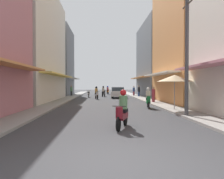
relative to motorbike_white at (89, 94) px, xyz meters
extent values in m
plane|color=#38383A|center=(2.28, -5.39, -0.50)|extent=(107.20, 107.20, 0.00)
cube|color=gray|center=(-2.41, -5.39, -0.44)|extent=(1.65, 56.73, 0.12)
cube|color=#9E9991|center=(6.97, -5.39, -0.44)|extent=(1.65, 56.73, 0.12)
cube|color=#D88C4C|center=(-2.74, -20.52, 2.30)|extent=(1.10, 11.22, 0.12)
cube|color=silver|center=(-6.24, -6.62, 5.43)|extent=(6.00, 13.80, 11.86)
cube|color=#EFD159|center=(-2.74, -6.62, 2.30)|extent=(1.10, 12.42, 0.12)
cube|color=slate|center=(-6.24, 5.77, 4.94)|extent=(6.00, 8.99, 10.89)
cube|color=silver|center=(-2.74, 5.77, 2.30)|extent=(1.10, 8.09, 0.12)
cube|color=#D88C4C|center=(10.79, -9.89, 7.10)|extent=(6.00, 9.92, 15.21)
cube|color=silver|center=(7.29, -9.89, 2.30)|extent=(1.10, 8.93, 0.12)
cube|color=slate|center=(10.79, 1.24, 4.83)|extent=(6.00, 11.52, 10.67)
cube|color=#D88C4C|center=(7.29, 1.24, 2.30)|extent=(1.10, 10.37, 0.12)
cylinder|color=black|center=(-0.03, 0.57, -0.22)|extent=(0.11, 0.56, 0.56)
cylinder|color=black|center=(0.03, -0.68, -0.22)|extent=(0.11, 0.56, 0.56)
cube|color=silver|center=(0.00, -0.10, 0.00)|extent=(0.32, 1.01, 0.24)
cube|color=black|center=(0.01, -0.30, 0.20)|extent=(0.30, 0.57, 0.14)
cylinder|color=silver|center=(-0.02, 0.45, 0.20)|extent=(0.28, 0.28, 0.45)
cylinder|color=black|center=(-0.02, 0.45, 0.45)|extent=(0.55, 0.05, 0.03)
cylinder|color=black|center=(1.30, -4.39, -0.22)|extent=(0.18, 0.57, 0.56)
cylinder|color=black|center=(1.06, -3.16, -0.22)|extent=(0.18, 0.57, 0.56)
cube|color=#B2B2B7|center=(1.17, -3.73, 0.00)|extent=(0.46, 1.03, 0.24)
cube|color=black|center=(1.13, -3.53, 0.20)|extent=(0.38, 0.60, 0.14)
cylinder|color=#B2B2B7|center=(1.28, -4.27, 0.20)|extent=(0.28, 0.28, 0.45)
cylinder|color=black|center=(1.28, -4.27, 0.45)|extent=(0.55, 0.13, 0.03)
cylinder|color=#BF8C3F|center=(1.14, -3.58, 0.55)|extent=(0.34, 0.34, 0.55)
sphere|color=black|center=(1.14, -3.58, 0.95)|extent=(0.26, 0.26, 0.26)
cylinder|color=black|center=(5.23, -14.85, -0.22)|extent=(0.16, 0.57, 0.56)
cylinder|color=black|center=(5.41, -13.61, -0.22)|extent=(0.16, 0.57, 0.56)
cube|color=#197233|center=(5.33, -14.18, 0.00)|extent=(0.43, 1.03, 0.24)
cube|color=black|center=(5.36, -13.98, 0.20)|extent=(0.36, 0.60, 0.14)
cylinder|color=#197233|center=(5.24, -14.72, 0.20)|extent=(0.28, 0.28, 0.45)
cylinder|color=black|center=(5.24, -14.72, 0.45)|extent=(0.55, 0.11, 0.03)
cylinder|color=beige|center=(5.35, -14.03, 0.55)|extent=(0.34, 0.34, 0.55)
sphere|color=silver|center=(5.35, -14.03, 0.95)|extent=(0.26, 0.26, 0.26)
cylinder|color=black|center=(2.43, -22.37, -0.22)|extent=(0.25, 0.56, 0.56)
cylinder|color=black|center=(2.82, -21.18, -0.22)|extent=(0.25, 0.56, 0.56)
cube|color=maroon|center=(2.64, -21.73, 0.00)|extent=(0.58, 1.04, 0.24)
cube|color=black|center=(2.71, -21.54, 0.20)|extent=(0.44, 0.62, 0.14)
cylinder|color=maroon|center=(2.47, -22.25, 0.20)|extent=(0.28, 0.28, 0.45)
cylinder|color=black|center=(2.47, -22.25, 0.45)|extent=(0.53, 0.20, 0.03)
cylinder|color=#598C59|center=(2.69, -21.59, 0.55)|extent=(0.34, 0.34, 0.55)
sphere|color=red|center=(2.69, -21.59, 0.95)|extent=(0.26, 0.26, 0.26)
cylinder|color=black|center=(2.25, 2.71, -0.22)|extent=(0.21, 0.56, 0.56)
cylinder|color=black|center=(1.94, 1.49, -0.22)|extent=(0.21, 0.56, 0.56)
cube|color=black|center=(2.08, 2.05, 0.00)|extent=(0.52, 1.04, 0.24)
cube|color=black|center=(2.04, 1.86, 0.20)|extent=(0.41, 0.61, 0.14)
cylinder|color=black|center=(2.22, 2.59, 0.20)|extent=(0.28, 0.28, 0.45)
cylinder|color=black|center=(2.22, 2.59, 0.45)|extent=(0.54, 0.16, 0.03)
cylinder|color=beige|center=(2.05, 1.91, 0.55)|extent=(0.34, 0.34, 0.55)
sphere|color=black|center=(2.05, 1.91, 0.95)|extent=(0.26, 0.26, 0.26)
cylinder|color=black|center=(3.08, 10.95, -0.22)|extent=(0.18, 0.57, 0.56)
cylinder|color=black|center=(2.85, 9.73, -0.22)|extent=(0.18, 0.57, 0.56)
cube|color=orange|center=(2.96, 10.29, 0.00)|extent=(0.46, 1.03, 0.24)
cube|color=black|center=(2.92, 10.09, 0.20)|extent=(0.38, 0.60, 0.14)
cylinder|color=orange|center=(3.06, 10.83, 0.20)|extent=(0.28, 0.28, 0.45)
cylinder|color=black|center=(3.06, 10.83, 0.45)|extent=(0.55, 0.13, 0.03)
cylinder|color=#99333F|center=(2.93, 10.14, 0.55)|extent=(0.34, 0.34, 0.55)
sphere|color=#1E38B7|center=(2.93, 10.14, 0.95)|extent=(0.26, 0.26, 0.26)
cube|color=silver|center=(4.02, -0.99, 0.10)|extent=(2.13, 4.25, 0.70)
cube|color=#333D47|center=(4.01, -1.14, 0.65)|extent=(1.79, 2.24, 0.60)
cylinder|color=black|center=(3.39, 0.32, -0.18)|extent=(0.24, 0.65, 0.64)
cylinder|color=black|center=(4.89, 0.19, -0.18)|extent=(0.24, 0.65, 0.64)
cylinder|color=black|center=(3.16, -2.16, -0.18)|extent=(0.24, 0.65, 0.64)
cylinder|color=black|center=(4.65, -2.30, -0.18)|extent=(0.24, 0.65, 0.64)
cylinder|color=#99333F|center=(6.81, 3.30, -0.14)|extent=(0.28, 0.28, 0.72)
cylinder|color=#334C8C|center=(6.81, 3.30, 0.53)|extent=(0.34, 0.34, 0.61)
sphere|color=tan|center=(6.81, 3.30, 0.97)|extent=(0.22, 0.22, 0.22)
cylinder|color=#262628|center=(-2.83, 3.20, -0.12)|extent=(0.28, 0.28, 0.76)
cylinder|color=#598C59|center=(-2.83, 3.20, 0.58)|extent=(0.34, 0.34, 0.64)
sphere|color=#9E7256|center=(-2.83, 3.20, 1.04)|extent=(0.22, 0.22, 0.22)
cylinder|color=#334C8C|center=(7.14, 0.55, -0.12)|extent=(0.28, 0.28, 0.77)
cylinder|color=#262628|center=(7.14, 0.55, 0.59)|extent=(0.34, 0.34, 0.65)
sphere|color=tan|center=(7.14, 0.55, 1.05)|extent=(0.22, 0.22, 0.22)
cylinder|color=#99333F|center=(6.77, -9.84, -0.14)|extent=(0.28, 0.28, 0.73)
cylinder|color=#99333F|center=(6.77, -9.84, 0.53)|extent=(0.34, 0.34, 0.62)
sphere|color=tan|center=(6.77, -9.84, 0.98)|extent=(0.22, 0.22, 0.22)
cylinder|color=#99999E|center=(6.66, -16.23, 0.63)|extent=(0.05, 0.05, 2.26)
cone|color=beige|center=(6.66, -16.23, 1.71)|extent=(2.34, 2.34, 0.45)
cylinder|color=#4C4C4F|center=(6.39, -18.98, 2.84)|extent=(0.20, 0.20, 6.69)
cylinder|color=#3F382D|center=(6.39, -18.98, 5.58)|extent=(0.08, 1.20, 0.08)
camera|label=1|loc=(1.79, -30.65, 1.28)|focal=35.22mm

